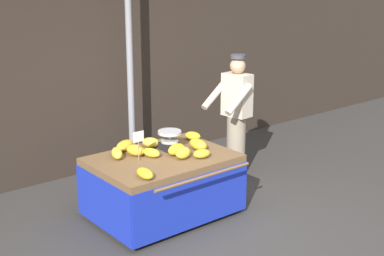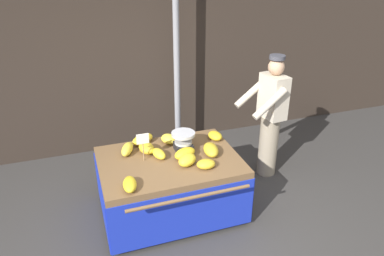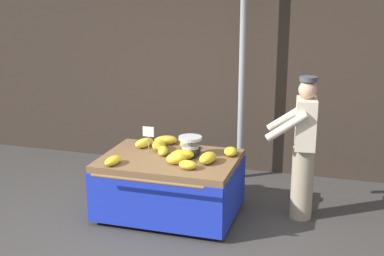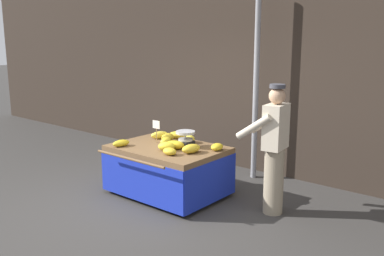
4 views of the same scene
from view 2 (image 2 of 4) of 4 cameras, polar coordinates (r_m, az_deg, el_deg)
The scene contains 17 objects.
back_wall at distance 5.56m, azimuth -10.05°, elevation 18.42°, with size 16.00×0.24×4.37m, color #332821.
street_pole at distance 5.34m, azimuth -2.45°, elevation 11.85°, with size 0.09×0.09×3.15m, color gray.
banana_cart at distance 4.29m, azimuth -3.50°, elevation -7.15°, with size 1.62×1.35×0.73m.
weighing_scale at distance 4.30m, azimuth -1.37°, elevation -2.11°, with size 0.28×0.28×0.23m.
price_sign at distance 4.06m, azimuth -7.72°, elevation -2.10°, with size 0.14×0.01×0.34m.
banana_bunch_0 at distance 4.17m, azimuth -1.13°, elevation -4.01°, with size 0.16×0.27×0.12m, color gold.
banana_bunch_1 at distance 3.99m, azimuth 2.21°, elevation -5.67°, with size 0.16×0.21×0.10m, color gold.
banana_bunch_2 at distance 4.33m, azimuth -10.12°, elevation -3.28°, with size 0.12×0.28×0.12m, color yellow.
banana_bunch_3 at distance 4.04m, azimuth -0.77°, elevation -5.03°, with size 0.17×0.24×0.13m, color yellow.
banana_bunch_4 at distance 4.52m, azimuth -7.75°, elevation -1.76°, with size 0.16×0.30×0.12m, color gold.
banana_bunch_5 at distance 4.25m, azimuth 2.97°, elevation -3.43°, with size 0.17×0.30×0.12m, color gold.
banana_bunch_6 at distance 4.20m, azimuth -5.21°, elevation -4.04°, with size 0.12×0.23×0.10m, color yellow.
banana_bunch_7 at distance 4.50m, azimuth -3.66°, elevation -1.72°, with size 0.16×0.21×0.12m, color yellow.
banana_bunch_8 at distance 3.72m, azimuth -9.74°, elevation -8.69°, with size 0.14×0.27×0.10m, color gold.
banana_bunch_9 at distance 4.59m, azimuth 3.64°, elevation -1.22°, with size 0.16×0.22×0.10m, color gold.
banana_bunch_10 at distance 4.31m, azimuth -7.16°, elevation -3.11°, with size 0.16×0.25×0.13m, color gold.
vendor_person at distance 4.99m, azimuth 12.17°, elevation 1.65°, with size 0.61×0.56×1.71m.
Camera 2 is at (-0.89, -2.66, 2.87)m, focal length 34.02 mm.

